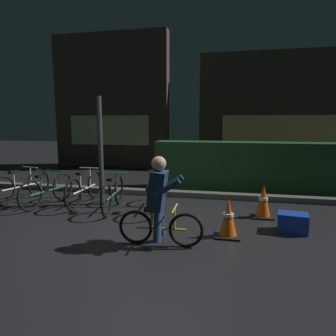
{
  "coord_description": "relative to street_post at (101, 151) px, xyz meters",
  "views": [
    {
      "loc": [
        1.28,
        -4.49,
        1.69
      ],
      "look_at": [
        0.2,
        0.6,
        0.9
      ],
      "focal_mm": 32.14,
      "sensor_mm": 36.0,
      "label": 1
    }
  ],
  "objects": [
    {
      "name": "parked_bike_center_left",
      "position": [
        -0.35,
        -0.07,
        -0.77
      ],
      "size": [
        0.46,
        1.6,
        0.74
      ],
      "rotation": [
        0.0,
        0.0,
        1.58
      ],
      "color": "black",
      "rests_on": "ground"
    },
    {
      "name": "parked_bike_center_right",
      "position": [
        0.39,
        -0.35,
        -0.79
      ],
      "size": [
        0.46,
        1.5,
        0.7
      ],
      "rotation": [
        0.0,
        0.0,
        1.69
      ],
      "color": "black",
      "rests_on": "ground"
    },
    {
      "name": "traffic_cone_far",
      "position": [
        3.2,
        -0.23,
        -0.82
      ],
      "size": [
        0.36,
        0.36,
        0.59
      ],
      "color": "black",
      "rests_on": "ground"
    },
    {
      "name": "street_post",
      "position": [
        0.0,
        0.0,
        0.0
      ],
      "size": [
        0.1,
        0.1,
        2.21
      ],
      "primitive_type": "cylinder",
      "color": "#2D2D33",
      "rests_on": "ground"
    },
    {
      "name": "parked_bike_left_mid",
      "position": [
        -1.06,
        -0.31,
        -0.79
      ],
      "size": [
        0.46,
        1.49,
        0.69
      ],
      "rotation": [
        0.0,
        0.0,
        1.39
      ],
      "color": "black",
      "rests_on": "ground"
    },
    {
      "name": "parked_bike_leftmost",
      "position": [
        -1.83,
        -0.1,
        -0.78
      ],
      "size": [
        0.49,
        1.52,
        0.71
      ],
      "rotation": [
        0.0,
        0.0,
        1.34
      ],
      "color": "black",
      "rests_on": "ground"
    },
    {
      "name": "ground_plane",
      "position": [
        1.33,
        -1.2,
        -1.1
      ],
      "size": [
        40.0,
        40.0,
        0.0
      ],
      "primitive_type": "plane",
      "color": "black"
    },
    {
      "name": "traffic_cone_near",
      "position": [
        2.6,
        -1.3,
        -0.82
      ],
      "size": [
        0.36,
        0.36,
        0.58
      ],
      "color": "black",
      "rests_on": "ground"
    },
    {
      "name": "storefront_right",
      "position": [
        4.3,
        6.0,
        0.99
      ],
      "size": [
        5.82,
        0.54,
        4.2
      ],
      "color": "#42382D",
      "rests_on": "ground"
    },
    {
      "name": "cyclist",
      "position": [
        1.66,
        -1.8,
        -0.48
      ],
      "size": [
        1.19,
        0.51,
        1.25
      ],
      "rotation": [
        0.0,
        0.0,
        0.03
      ],
      "color": "black",
      "rests_on": "ground"
    },
    {
      "name": "sidewalk_curb",
      "position": [
        1.33,
        1.0,
        -1.04
      ],
      "size": [
        12.0,
        0.24,
        0.12
      ],
      "primitive_type": "cube",
      "color": "#56544F",
      "rests_on": "ground"
    },
    {
      "name": "storefront_left",
      "position": [
        -1.93,
        5.3,
        1.37
      ],
      "size": [
        4.44,
        0.54,
        4.96
      ],
      "color": "#42382D",
      "rests_on": "ground"
    },
    {
      "name": "hedge_row",
      "position": [
        3.13,
        1.9,
        -0.5
      ],
      "size": [
        4.8,
        0.7,
        1.22
      ],
      "primitive_type": "cube",
      "color": "#214723",
      "rests_on": "ground"
    },
    {
      "name": "blue_crate",
      "position": [
        3.58,
        -0.9,
        -0.95
      ],
      "size": [
        0.48,
        0.38,
        0.3
      ],
      "primitive_type": "cube",
      "rotation": [
        0.0,
        0.0,
        -0.14
      ],
      "color": "#193DB7",
      "rests_on": "ground"
    },
    {
      "name": "parked_bike_right_mid",
      "position": [
        1.23,
        -0.15,
        -0.76
      ],
      "size": [
        0.46,
        1.62,
        0.75
      ],
      "rotation": [
        0.0,
        0.0,
        1.67
      ],
      "color": "black",
      "rests_on": "ground"
    }
  ]
}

